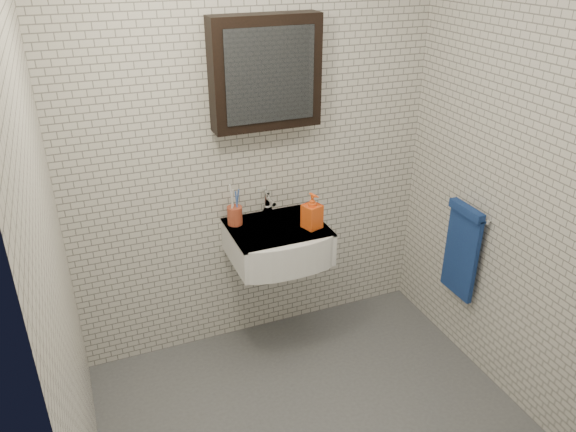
# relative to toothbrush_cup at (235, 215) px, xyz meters

# --- Properties ---
(room_shell) EXTENTS (2.22, 2.02, 2.51)m
(room_shell) POSITION_rel_toothbrush_cup_xyz_m (0.16, -0.90, 0.56)
(room_shell) COLOR silver
(room_shell) RESTS_ON ground
(washbasin) EXTENTS (0.55, 0.50, 0.20)m
(washbasin) POSITION_rel_toothbrush_cup_xyz_m (0.21, -0.17, -0.15)
(washbasin) COLOR white
(washbasin) RESTS_ON room_shell
(faucet) EXTENTS (0.06, 0.20, 0.15)m
(faucet) POSITION_rel_toothbrush_cup_xyz_m (0.21, 0.03, 0.01)
(faucet) COLOR silver
(faucet) RESTS_ON washbasin
(mirror_cabinet) EXTENTS (0.60, 0.15, 0.60)m
(mirror_cabinet) POSITION_rel_toothbrush_cup_xyz_m (0.21, 0.03, 0.79)
(mirror_cabinet) COLOR black
(mirror_cabinet) RESTS_ON room_shell
(towel_rail) EXTENTS (0.09, 0.30, 0.58)m
(towel_rail) POSITION_rel_toothbrush_cup_xyz_m (1.21, -0.55, -0.19)
(towel_rail) COLOR silver
(towel_rail) RESTS_ON room_shell
(toothbrush_cup) EXTENTS (0.12, 0.12, 0.24)m
(toothbrush_cup) POSITION_rel_toothbrush_cup_xyz_m (0.00, 0.00, 0.00)
(toothbrush_cup) COLOR #A8432A
(toothbrush_cup) RESTS_ON washbasin
(soap_bottle) EXTENTS (0.12, 0.12, 0.21)m
(soap_bottle) POSITION_rel_toothbrush_cup_xyz_m (0.40, -0.21, 0.04)
(soap_bottle) COLOR orange
(soap_bottle) RESTS_ON washbasin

